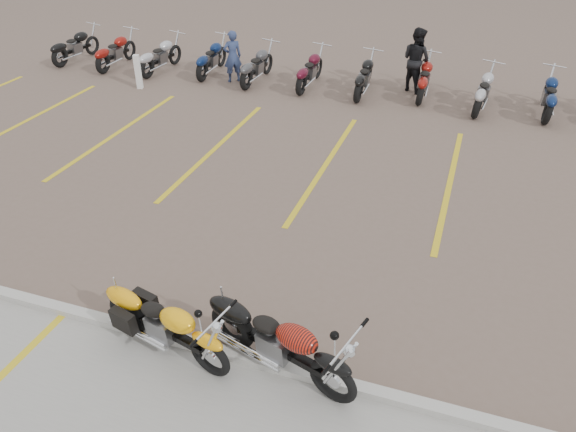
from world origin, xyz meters
name	(u,v)px	position (x,y,z in m)	size (l,w,h in m)	color
ground	(259,267)	(0.00, 0.00, 0.00)	(100.00, 100.00, 0.00)	brown
curb	(205,348)	(0.00, -2.00, 0.06)	(60.00, 0.18, 0.12)	#ADAAA3
parking_stripes	(326,165)	(0.00, 4.00, 0.00)	(38.00, 5.50, 0.01)	gold
yellow_cruiser	(165,325)	(-0.50, -2.14, 0.44)	(2.11, 0.66, 0.88)	black
flame_cruiser	(278,342)	(1.05, -1.96, 0.47)	(2.24, 0.82, 0.95)	black
person_a	(233,56)	(-4.27, 8.56, 0.77)	(0.56, 0.37, 1.54)	navy
person_b	(416,60)	(1.08, 9.57, 0.91)	(0.89, 0.69, 1.83)	black
bollard	(138,72)	(-6.66, 7.05, 0.50)	(0.15, 0.15, 1.00)	white
bg_bike_row	(337,71)	(-1.10, 8.94, 0.55)	(18.81, 2.01, 1.10)	black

